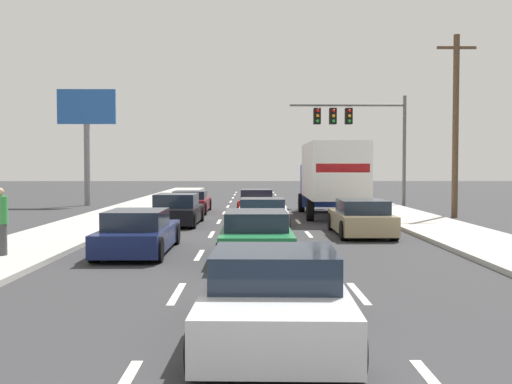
# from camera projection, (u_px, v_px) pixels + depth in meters

# --- Properties ---
(ground_plane) EXTENTS (140.00, 140.00, 0.00)m
(ground_plane) POSITION_uv_depth(u_px,v_px,m) (258.00, 216.00, 29.71)
(ground_plane) COLOR #333335
(sidewalk_right) EXTENTS (3.01, 80.00, 0.14)m
(sidewalk_right) POSITION_uv_depth(u_px,v_px,m) (427.00, 224.00, 24.76)
(sidewalk_right) COLOR #B2AFA8
(sidewalk_right) RESTS_ON ground_plane
(sidewalk_left) EXTENTS (3.01, 80.00, 0.14)m
(sidewalk_left) POSITION_uv_depth(u_px,v_px,m) (90.00, 224.00, 24.66)
(sidewalk_left) COLOR #B2AFA8
(sidewalk_left) RESTS_ON ground_plane
(lane_markings) EXTENTS (3.54, 57.00, 0.01)m
(lane_markings) POSITION_uv_depth(u_px,v_px,m) (258.00, 217.00, 29.02)
(lane_markings) COLOR silver
(lane_markings) RESTS_ON ground_plane
(car_maroon) EXTENTS (1.91, 4.54, 1.13)m
(car_maroon) POSITION_uv_depth(u_px,v_px,m) (190.00, 202.00, 31.72)
(car_maroon) COLOR maroon
(car_maroon) RESTS_ON ground_plane
(car_black) EXTENTS (1.98, 4.29, 1.26)m
(car_black) POSITION_uv_depth(u_px,v_px,m) (176.00, 210.00, 25.09)
(car_black) COLOR black
(car_black) RESTS_ON ground_plane
(car_navy) EXTENTS (1.81, 4.68, 1.20)m
(car_navy) POSITION_uv_depth(u_px,v_px,m) (139.00, 233.00, 16.91)
(car_navy) COLOR #141E4C
(car_navy) RESTS_ON ground_plane
(car_red) EXTENTS (1.93, 4.15, 1.23)m
(car_red) POSITION_uv_depth(u_px,v_px,m) (257.00, 203.00, 30.94)
(car_red) COLOR red
(car_red) RESTS_ON ground_plane
(car_white) EXTENTS (2.02, 4.21, 1.18)m
(car_white) POSITION_uv_depth(u_px,v_px,m) (262.00, 215.00, 23.30)
(car_white) COLOR white
(car_white) RESTS_ON ground_plane
(car_green) EXTENTS (1.86, 4.25, 1.25)m
(car_green) POSITION_uv_depth(u_px,v_px,m) (256.00, 237.00, 15.60)
(car_green) COLOR #196B38
(car_green) RESTS_ON ground_plane
(car_silver) EXTENTS (2.10, 4.07, 1.24)m
(car_silver) POSITION_uv_depth(u_px,v_px,m) (274.00, 299.00, 8.40)
(car_silver) COLOR #B7BABF
(car_silver) RESTS_ON ground_plane
(box_truck) EXTENTS (2.70, 8.37, 3.43)m
(box_truck) POSITION_uv_depth(u_px,v_px,m) (331.00, 175.00, 28.88)
(box_truck) COLOR white
(box_truck) RESTS_ON ground_plane
(car_tan) EXTENTS (1.87, 4.26, 1.24)m
(car_tan) POSITION_uv_depth(u_px,v_px,m) (361.00, 219.00, 21.27)
(car_tan) COLOR tan
(car_tan) RESTS_ON ground_plane
(traffic_signal_mast) EXTENTS (6.94, 0.69, 6.58)m
(traffic_signal_mast) POSITION_uv_depth(u_px,v_px,m) (352.00, 123.00, 36.62)
(traffic_signal_mast) COLOR #595B56
(traffic_signal_mast) RESTS_ON ground_plane
(utility_pole_mid) EXTENTS (1.80, 0.28, 8.42)m
(utility_pole_mid) POSITION_uv_depth(u_px,v_px,m) (456.00, 124.00, 28.43)
(utility_pole_mid) COLOR brown
(utility_pole_mid) RESTS_ON ground_plane
(roadside_billboard) EXTENTS (3.51, 0.36, 7.03)m
(roadside_billboard) POSITION_uv_depth(u_px,v_px,m) (87.00, 124.00, 37.25)
(roadside_billboard) COLOR slate
(roadside_billboard) RESTS_ON ground_plane
(pedestrian_near_corner) EXTENTS (0.38, 0.38, 1.71)m
(pedestrian_near_corner) POSITION_uv_depth(u_px,v_px,m) (0.00, 222.00, 15.49)
(pedestrian_near_corner) COLOR #3F3F42
(pedestrian_near_corner) RESTS_ON sidewalk_left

